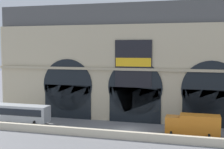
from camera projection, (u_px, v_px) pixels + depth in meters
The scene contains 5 objects.
ground_plane at pixel (128, 130), 47.39m from camera, with size 200.00×200.00×0.00m, color slate.
quay_parapet_wall at pixel (121, 135), 42.73m from camera, with size 90.00×0.70×1.10m, color beige.
station_building at pixel (138, 64), 53.82m from camera, with size 50.82×5.56×20.02m.
bus_west at pixel (17, 113), 51.38m from camera, with size 11.00×3.25×3.10m.
box_truck_mideast at pixel (193, 125), 43.86m from camera, with size 7.50×2.91×3.12m.
Camera 1 is at (10.10, -45.44, 12.53)m, focal length 49.93 mm.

